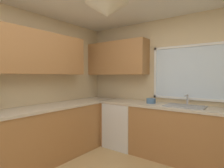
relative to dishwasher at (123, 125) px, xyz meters
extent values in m
cube|color=beige|center=(0.85, 0.37, 0.82)|extent=(3.76, 0.06, 2.50)
cube|color=beige|center=(-1.00, -1.61, 0.82)|extent=(0.06, 4.02, 2.50)
cube|color=silver|center=(1.19, 0.34, 1.05)|extent=(1.24, 0.02, 0.89)
cube|color=white|center=(1.19, 0.33, 1.51)|extent=(1.32, 0.04, 0.04)
cube|color=white|center=(1.19, 0.33, 0.58)|extent=(1.32, 0.04, 0.04)
cube|color=white|center=(0.55, 0.33, 1.05)|extent=(0.04, 0.04, 0.97)
cube|color=#AD7542|center=(-0.81, -1.81, 1.36)|extent=(0.32, 2.73, 0.70)
cube|color=#AD7542|center=(-0.27, 0.18, 1.36)|extent=(1.39, 0.32, 0.70)
cone|color=silver|center=(0.85, -1.61, 1.65)|extent=(0.44, 0.44, 0.14)
cube|color=#AD7542|center=(-0.66, -1.61, 0.00)|extent=(0.62, 3.60, 0.88)
cube|color=beige|center=(-0.66, -1.61, 0.46)|extent=(0.65, 3.63, 0.04)
cube|color=#AD7542|center=(1.06, 0.03, 0.00)|extent=(2.82, 0.62, 0.88)
cube|color=beige|center=(1.06, 0.03, 0.46)|extent=(2.85, 0.65, 0.04)
cube|color=white|center=(0.00, 0.00, 0.00)|extent=(0.60, 0.60, 0.87)
cube|color=#9EA0A5|center=(1.19, 0.03, 0.49)|extent=(0.62, 0.40, 0.02)
cylinder|color=#B7B7BC|center=(1.19, 0.19, 0.57)|extent=(0.03, 0.03, 0.18)
cylinder|color=#B7B7BC|center=(1.19, 0.09, 0.66)|extent=(0.02, 0.20, 0.02)
cylinder|color=#4C7099|center=(0.60, 0.03, 0.53)|extent=(0.17, 0.17, 0.09)
camera|label=1|loc=(2.01, -3.10, 0.98)|focal=29.57mm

